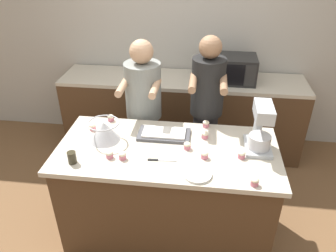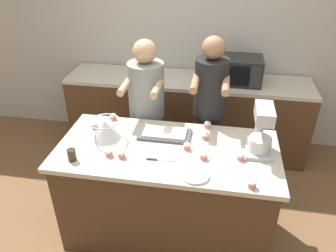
{
  "view_description": "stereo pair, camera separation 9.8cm",
  "coord_description": "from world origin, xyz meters",
  "px_view_note": "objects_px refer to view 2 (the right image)",
  "views": [
    {
      "loc": [
        0.27,
        -2.11,
        2.38
      ],
      "look_at": [
        0.0,
        0.04,
        1.08
      ],
      "focal_mm": 35.0,
      "sensor_mm": 36.0,
      "label": 1
    },
    {
      "loc": [
        0.37,
        -2.1,
        2.38
      ],
      "look_at": [
        0.0,
        0.04,
        1.08
      ],
      "focal_mm": 35.0,
      "sensor_mm": 36.0,
      "label": 2
    }
  ],
  "objects_px": {
    "stand_mixer": "(261,132)",
    "small_plate": "(195,175)",
    "drinking_glass": "(72,155)",
    "cupcake_9": "(208,125)",
    "person_left": "(147,116)",
    "microwave_oven": "(236,70)",
    "cupcake_5": "(113,116)",
    "cupcake_6": "(204,156)",
    "cupcake_2": "(187,146)",
    "cupcake_7": "(252,184)",
    "cupcake_8": "(241,156)",
    "baking_tray": "(165,134)",
    "cupcake_10": "(109,153)",
    "person_right": "(209,117)",
    "mixing_bowl": "(105,129)",
    "cupcake_4": "(259,133)",
    "cupcake_1": "(206,136)",
    "cupcake_3": "(122,154)",
    "cupcake_0": "(94,125)",
    "knife": "(159,160)"
  },
  "relations": [
    {
      "from": "cupcake_9",
      "to": "cupcake_4",
      "type": "bearing_deg",
      "value": -8.81
    },
    {
      "from": "knife",
      "to": "cupcake_10",
      "type": "xyz_separation_m",
      "value": [
        -0.39,
        -0.01,
        0.03
      ]
    },
    {
      "from": "mixing_bowl",
      "to": "cupcake_3",
      "type": "distance_m",
      "value": 0.32
    },
    {
      "from": "stand_mixer",
      "to": "cupcake_7",
      "type": "distance_m",
      "value": 0.47
    },
    {
      "from": "cupcake_6",
      "to": "cupcake_2",
      "type": "bearing_deg",
      "value": 142.92
    },
    {
      "from": "cupcake_2",
      "to": "cupcake_7",
      "type": "distance_m",
      "value": 0.61
    },
    {
      "from": "microwave_oven",
      "to": "cupcake_6",
      "type": "height_order",
      "value": "microwave_oven"
    },
    {
      "from": "cupcake_4",
      "to": "small_plate",
      "type": "bearing_deg",
      "value": -127.65
    },
    {
      "from": "cupcake_6",
      "to": "cupcake_7",
      "type": "distance_m",
      "value": 0.43
    },
    {
      "from": "cupcake_9",
      "to": "cupcake_10",
      "type": "height_order",
      "value": "same"
    },
    {
      "from": "person_left",
      "to": "cupcake_10",
      "type": "height_order",
      "value": "person_left"
    },
    {
      "from": "mixing_bowl",
      "to": "cupcake_6",
      "type": "xyz_separation_m",
      "value": [
        0.82,
        -0.15,
        -0.06
      ]
    },
    {
      "from": "cupcake_2",
      "to": "cupcake_9",
      "type": "distance_m",
      "value": 0.38
    },
    {
      "from": "cupcake_7",
      "to": "cupcake_9",
      "type": "xyz_separation_m",
      "value": [
        -0.35,
        0.73,
        0.0
      ]
    },
    {
      "from": "cupcake_1",
      "to": "cupcake_7",
      "type": "distance_m",
      "value": 0.65
    },
    {
      "from": "baking_tray",
      "to": "cupcake_9",
      "type": "relative_size",
      "value": 7.28
    },
    {
      "from": "microwave_oven",
      "to": "cupcake_5",
      "type": "bearing_deg",
      "value": -137.41
    },
    {
      "from": "cupcake_0",
      "to": "small_plate",
      "type": "bearing_deg",
      "value": -28.44
    },
    {
      "from": "cupcake_5",
      "to": "cupcake_7",
      "type": "relative_size",
      "value": 1.0
    },
    {
      "from": "stand_mixer",
      "to": "cupcake_4",
      "type": "relative_size",
      "value": 6.5
    },
    {
      "from": "person_left",
      "to": "cupcake_3",
      "type": "height_order",
      "value": "person_left"
    },
    {
      "from": "cupcake_5",
      "to": "cupcake_3",
      "type": "bearing_deg",
      "value": -66.01
    },
    {
      "from": "microwave_oven",
      "to": "cupcake_5",
      "type": "xyz_separation_m",
      "value": [
        -1.09,
        -1.01,
        -0.13
      ]
    },
    {
      "from": "stand_mixer",
      "to": "drinking_glass",
      "type": "distance_m",
      "value": 1.43
    },
    {
      "from": "microwave_oven",
      "to": "cupcake_9",
      "type": "distance_m",
      "value": 1.04
    },
    {
      "from": "cupcake_5",
      "to": "cupcake_9",
      "type": "relative_size",
      "value": 1.0
    },
    {
      "from": "cupcake_8",
      "to": "baking_tray",
      "type": "bearing_deg",
      "value": 159.34
    },
    {
      "from": "mixing_bowl",
      "to": "cupcake_4",
      "type": "distance_m",
      "value": 1.27
    },
    {
      "from": "person_right",
      "to": "cupcake_0",
      "type": "distance_m",
      "value": 1.06
    },
    {
      "from": "cupcake_2",
      "to": "cupcake_5",
      "type": "height_order",
      "value": "same"
    },
    {
      "from": "cupcake_1",
      "to": "cupcake_4",
      "type": "bearing_deg",
      "value": 15.1
    },
    {
      "from": "mixing_bowl",
      "to": "cupcake_4",
      "type": "bearing_deg",
      "value": 11.2
    },
    {
      "from": "cupcake_7",
      "to": "cupcake_6",
      "type": "bearing_deg",
      "value": 142.26
    },
    {
      "from": "cupcake_1",
      "to": "cupcake_3",
      "type": "height_order",
      "value": "same"
    },
    {
      "from": "stand_mixer",
      "to": "person_right",
      "type": "bearing_deg",
      "value": 128.09
    },
    {
      "from": "stand_mixer",
      "to": "baking_tray",
      "type": "distance_m",
      "value": 0.78
    },
    {
      "from": "drinking_glass",
      "to": "cupcake_0",
      "type": "xyz_separation_m",
      "value": [
        -0.0,
        0.47,
        -0.02
      ]
    },
    {
      "from": "baking_tray",
      "to": "drinking_glass",
      "type": "bearing_deg",
      "value": -144.03
    },
    {
      "from": "drinking_glass",
      "to": "cupcake_9",
      "type": "height_order",
      "value": "drinking_glass"
    },
    {
      "from": "cupcake_5",
      "to": "cupcake_10",
      "type": "relative_size",
      "value": 1.0
    },
    {
      "from": "drinking_glass",
      "to": "cupcake_9",
      "type": "xyz_separation_m",
      "value": [
        0.97,
        0.64,
        -0.02
      ]
    },
    {
      "from": "person_left",
      "to": "cupcake_2",
      "type": "relative_size",
      "value": 26.56
    },
    {
      "from": "person_right",
      "to": "cupcake_2",
      "type": "bearing_deg",
      "value": -102.3
    },
    {
      "from": "cupcake_0",
      "to": "cupcake_6",
      "type": "distance_m",
      "value": 1.01
    },
    {
      "from": "person_left",
      "to": "drinking_glass",
      "type": "xyz_separation_m",
      "value": [
        -0.36,
        -0.89,
        0.12
      ]
    },
    {
      "from": "baking_tray",
      "to": "drinking_glass",
      "type": "height_order",
      "value": "drinking_glass"
    },
    {
      "from": "knife",
      "to": "cupcake_3",
      "type": "relative_size",
      "value": 3.7
    },
    {
      "from": "cupcake_1",
      "to": "cupcake_6",
      "type": "relative_size",
      "value": 1.0
    },
    {
      "from": "stand_mixer",
      "to": "small_plate",
      "type": "xyz_separation_m",
      "value": [
        -0.45,
        -0.39,
        -0.16
      ]
    },
    {
      "from": "stand_mixer",
      "to": "microwave_oven",
      "type": "bearing_deg",
      "value": 97.74
    }
  ]
}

